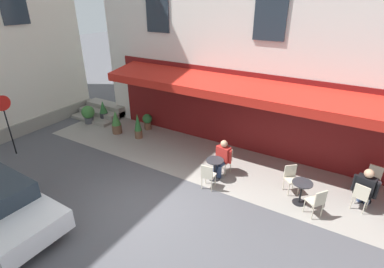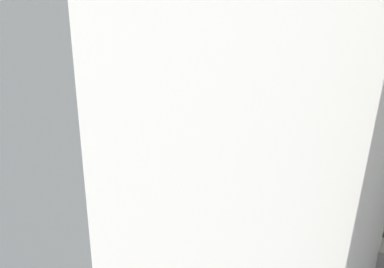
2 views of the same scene
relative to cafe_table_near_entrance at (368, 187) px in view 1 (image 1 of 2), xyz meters
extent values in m
plane|color=#4C4C51|center=(5.62, 3.74, -0.49)|extent=(70.00, 70.00, 0.00)
cube|color=gray|center=(2.37, 0.34, -0.49)|extent=(20.50, 3.20, 0.01)
cube|color=maroon|center=(2.62, -1.23, 1.11)|extent=(16.00, 0.06, 3.20)
cube|color=red|center=(2.62, -0.41, 2.36)|extent=(15.00, 1.70, 0.36)
cube|color=red|center=(2.62, 0.42, 2.13)|extent=(15.00, 0.04, 0.28)
cube|color=#232D38|center=(3.95, -1.22, 4.71)|extent=(1.10, 0.06, 1.70)
cube|color=#232D38|center=(8.62, -1.22, 4.71)|extent=(1.10, 0.06, 1.70)
cube|color=#232D38|center=(13.58, 1.74, 5.01)|extent=(0.06, 1.10, 1.70)
cube|color=gray|center=(12.22, -0.46, -0.42)|extent=(2.40, 1.40, 0.15)
cube|color=gray|center=(12.22, -0.81, -0.27)|extent=(2.40, 1.05, 0.30)
cube|color=gray|center=(12.22, -1.16, -0.12)|extent=(2.40, 0.70, 0.45)
cylinder|color=black|center=(0.00, 0.00, -0.48)|extent=(0.40, 0.40, 0.03)
cylinder|color=black|center=(0.00, 0.00, -0.13)|extent=(0.06, 0.06, 0.72)
cylinder|color=#2D2D33|center=(0.00, 0.00, 0.24)|extent=(0.60, 0.60, 0.03)
cylinder|color=beige|center=(-0.07, 0.41, -0.27)|extent=(0.03, 0.03, 0.45)
cylinder|color=beige|center=(0.26, 0.33, -0.27)|extent=(0.03, 0.03, 0.45)
cylinder|color=beige|center=(0.01, 0.74, -0.27)|extent=(0.03, 0.03, 0.45)
cylinder|color=beige|center=(0.34, 0.66, -0.27)|extent=(0.03, 0.03, 0.45)
cube|color=beige|center=(0.13, 0.53, -0.02)|extent=(0.48, 0.48, 0.04)
cube|color=beige|center=(0.18, 0.71, 0.21)|extent=(0.40, 0.14, 0.42)
cylinder|color=beige|center=(0.10, -0.40, -0.27)|extent=(0.03, 0.03, 0.45)
cylinder|color=beige|center=(-0.23, -0.34, -0.27)|extent=(0.03, 0.03, 0.45)
cylinder|color=beige|center=(0.04, -0.74, -0.27)|extent=(0.03, 0.03, 0.45)
cylinder|color=beige|center=(-0.30, -0.68, -0.27)|extent=(0.03, 0.03, 0.45)
cube|color=beige|center=(-0.10, -0.54, -0.02)|extent=(0.46, 0.46, 0.04)
cube|color=beige|center=(-0.13, -0.72, 0.21)|extent=(0.40, 0.11, 0.42)
cylinder|color=black|center=(1.71, 1.17, -0.48)|extent=(0.40, 0.40, 0.03)
cylinder|color=black|center=(1.71, 1.17, -0.13)|extent=(0.06, 0.06, 0.72)
cylinder|color=#2D2D33|center=(1.71, 1.17, 0.24)|extent=(0.60, 0.60, 0.03)
cylinder|color=beige|center=(1.30, 1.26, -0.27)|extent=(0.03, 0.03, 0.45)
cylinder|color=beige|center=(1.51, 1.53, -0.27)|extent=(0.03, 0.03, 0.45)
cylinder|color=beige|center=(1.03, 1.46, -0.27)|extent=(0.03, 0.03, 0.45)
cylinder|color=beige|center=(1.24, 1.74, -0.27)|extent=(0.03, 0.03, 0.45)
cube|color=beige|center=(1.27, 1.50, -0.02)|extent=(0.56, 0.56, 0.04)
cube|color=beige|center=(1.13, 1.61, 0.21)|extent=(0.27, 0.34, 0.42)
cylinder|color=beige|center=(2.09, 1.00, -0.27)|extent=(0.03, 0.03, 0.45)
cylinder|color=beige|center=(1.84, 0.77, -0.27)|extent=(0.03, 0.03, 0.45)
cylinder|color=beige|center=(2.32, 0.75, -0.27)|extent=(0.03, 0.03, 0.45)
cylinder|color=beige|center=(2.07, 0.52, -0.27)|extent=(0.03, 0.03, 0.45)
cube|color=beige|center=(2.08, 0.76, -0.02)|extent=(0.57, 0.57, 0.04)
cube|color=beige|center=(2.20, 0.63, 0.21)|extent=(0.32, 0.30, 0.42)
cylinder|color=black|center=(4.53, 1.34, -0.48)|extent=(0.40, 0.40, 0.03)
cylinder|color=black|center=(4.53, 1.34, -0.13)|extent=(0.06, 0.06, 0.72)
cylinder|color=#2D2D33|center=(4.53, 1.34, 0.24)|extent=(0.60, 0.60, 0.03)
cylinder|color=beige|center=(4.32, 1.70, -0.27)|extent=(0.03, 0.03, 0.45)
cylinder|color=beige|center=(4.66, 1.74, -0.27)|extent=(0.03, 0.03, 0.45)
cylinder|color=beige|center=(4.28, 2.04, -0.27)|extent=(0.03, 0.03, 0.45)
cylinder|color=beige|center=(4.62, 2.08, -0.27)|extent=(0.03, 0.03, 0.45)
cube|color=beige|center=(4.47, 1.89, -0.02)|extent=(0.44, 0.44, 0.04)
cube|color=beige|center=(4.45, 2.07, 0.21)|extent=(0.40, 0.08, 0.42)
cylinder|color=beige|center=(4.63, 0.94, -0.27)|extent=(0.03, 0.03, 0.45)
cylinder|color=beige|center=(4.30, 1.00, -0.27)|extent=(0.03, 0.03, 0.45)
cylinder|color=beige|center=(4.57, 0.60, -0.27)|extent=(0.03, 0.03, 0.45)
cylinder|color=beige|center=(4.24, 0.66, -0.27)|extent=(0.03, 0.03, 0.45)
cube|color=beige|center=(4.44, 0.80, -0.02)|extent=(0.46, 0.46, 0.04)
cube|color=beige|center=(4.40, 0.62, 0.21)|extent=(0.40, 0.11, 0.42)
cylinder|color=navy|center=(4.59, 1.17, -0.26)|extent=(0.15, 0.15, 0.47)
cylinder|color=navy|center=(4.56, 1.01, 0.00)|extent=(0.21, 0.35, 0.16)
cylinder|color=navy|center=(4.41, 1.20, -0.26)|extent=(0.15, 0.15, 0.47)
cylinder|color=navy|center=(4.39, 1.04, 0.00)|extent=(0.21, 0.35, 0.16)
cube|color=red|center=(4.45, 0.86, 0.28)|extent=(0.50, 0.34, 0.56)
sphere|color=tan|center=(4.45, 0.86, 0.68)|extent=(0.25, 0.25, 0.25)
cylinder|color=red|center=(4.72, 0.81, 0.26)|extent=(0.10, 0.10, 0.49)
cylinder|color=red|center=(4.17, 0.91, 0.26)|extent=(0.10, 0.10, 0.49)
cylinder|color=navy|center=(-0.06, 0.16, -0.26)|extent=(0.16, 0.16, 0.47)
cylinder|color=navy|center=(-0.02, 0.33, 0.00)|extent=(0.24, 0.38, 0.17)
cylinder|color=navy|center=(0.13, 0.11, -0.26)|extent=(0.16, 0.16, 0.47)
cylinder|color=navy|center=(0.17, 0.28, 0.00)|extent=(0.24, 0.38, 0.17)
cube|color=black|center=(0.12, 0.48, 0.30)|extent=(0.54, 0.39, 0.59)
sphere|color=tan|center=(0.12, 0.48, 0.72)|extent=(0.26, 0.26, 0.26)
cylinder|color=black|center=(-0.17, 0.55, 0.28)|extent=(0.10, 0.10, 0.52)
cylinder|color=black|center=(0.41, 0.40, 0.28)|extent=(0.10, 0.10, 0.52)
cylinder|color=black|center=(12.14, 3.88, 0.81)|extent=(0.05, 0.05, 2.60)
cylinder|color=#192899|center=(12.10, 3.88, 1.66)|extent=(0.05, 0.56, 0.56)
cylinder|color=red|center=(12.09, 3.88, 1.66)|extent=(0.04, 0.59, 0.59)
cylinder|color=brown|center=(9.14, -0.74, -0.33)|extent=(0.33, 0.33, 0.33)
sphere|color=#2D6B33|center=(9.14, -0.74, 0.03)|extent=(0.45, 0.45, 0.45)
cylinder|color=brown|center=(10.07, 0.34, -0.29)|extent=(0.44, 0.44, 0.41)
cone|color=#3D7A38|center=(10.07, 0.34, 0.25)|extent=(0.41, 0.41, 0.67)
cylinder|color=#2D2D33|center=(11.70, -0.44, -0.29)|extent=(0.40, 0.40, 0.41)
cone|color=#2D6B33|center=(11.70, -0.44, 0.23)|extent=(0.38, 0.38, 0.62)
cylinder|color=#4C4C51|center=(12.07, 0.20, -0.34)|extent=(0.43, 0.43, 0.31)
sphere|color=#3D7A38|center=(12.07, 0.20, 0.08)|extent=(0.63, 0.63, 0.63)
cylinder|color=brown|center=(8.88, 0.21, -0.31)|extent=(0.34, 0.34, 0.37)
cone|color=#2D6B33|center=(8.88, 0.21, 0.27)|extent=(0.32, 0.32, 0.78)
cylinder|color=black|center=(7.14, 5.66, -0.19)|extent=(0.60, 0.20, 0.60)
cylinder|color=black|center=(10.04, 5.59, -0.19)|extent=(0.60, 0.20, 0.60)
camera|label=1|loc=(0.81, 9.02, 5.29)|focal=27.41mm
camera|label=2|loc=(12.75, -11.26, 6.25)|focal=41.13mm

